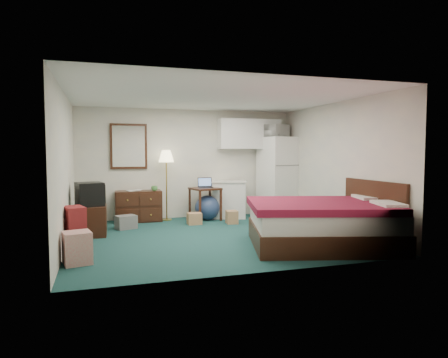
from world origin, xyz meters
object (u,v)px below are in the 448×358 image
object	(u,v)px
kitchen_counter	(229,200)
bed	(322,224)
floor_lamp	(167,185)
fridge	(278,176)
dresser	(138,206)
tv_stand	(91,221)
suitcase	(75,229)
desk	(205,204)

from	to	relation	value
kitchen_counter	bed	bearing A→B (deg)	-63.28
floor_lamp	fridge	bearing A→B (deg)	-2.15
dresser	tv_stand	world-z (taller)	dresser
kitchen_counter	fridge	world-z (taller)	fridge
tv_stand	dresser	bearing A→B (deg)	54.25
dresser	suitcase	bearing A→B (deg)	-115.80
dresser	kitchen_counter	size ratio (longest dim) A/B	1.21
kitchen_counter	tv_stand	distance (m)	3.24
dresser	floor_lamp	distance (m)	0.76
suitcase	kitchen_counter	bearing A→B (deg)	17.81
kitchen_counter	fridge	xyz separation A→B (m)	(1.25, -0.03, 0.53)
floor_lamp	desk	xyz separation A→B (m)	(0.82, -0.27, -0.42)
fridge	bed	xyz separation A→B (m)	(-0.66, -3.10, -0.58)
floor_lamp	bed	distance (m)	3.81
suitcase	bed	bearing A→B (deg)	-29.88
bed	floor_lamp	bearing A→B (deg)	137.82
desk	bed	bearing A→B (deg)	-80.66
bed	kitchen_counter	bearing A→B (deg)	116.18
floor_lamp	tv_stand	distance (m)	2.08
tv_stand	suitcase	xyz separation A→B (m)	(-0.21, -1.10, 0.07)
dresser	bed	size ratio (longest dim) A/B	0.45
suitcase	fridge	bearing A→B (deg)	9.28
floor_lamp	suitcase	world-z (taller)	floor_lamp
bed	suitcase	world-z (taller)	bed
dresser	tv_stand	size ratio (longest dim) A/B	1.66
tv_stand	kitchen_counter	bearing A→B (deg)	23.31
kitchen_counter	suitcase	distance (m)	3.95
floor_lamp	kitchen_counter	distance (m)	1.48
kitchen_counter	tv_stand	xyz separation A→B (m)	(-3.02, -1.17, -0.14)
dresser	bed	distance (m)	4.15
fridge	suitcase	bearing A→B (deg)	-165.36
desk	tv_stand	world-z (taller)	desk
desk	kitchen_counter	xyz separation A→B (m)	(0.62, 0.20, 0.05)
suitcase	desk	bearing A→B (deg)	21.04
kitchen_counter	desk	bearing A→B (deg)	-145.84
bed	tv_stand	world-z (taller)	bed
floor_lamp	bed	size ratio (longest dim) A/B	0.70
dresser	desk	world-z (taller)	desk
dresser	suitcase	world-z (taller)	suitcase
kitchen_counter	suitcase	world-z (taller)	kitchen_counter
desk	kitchen_counter	size ratio (longest dim) A/B	0.89
bed	tv_stand	distance (m)	4.11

